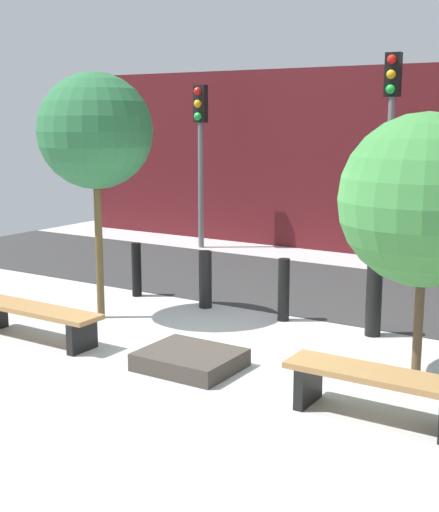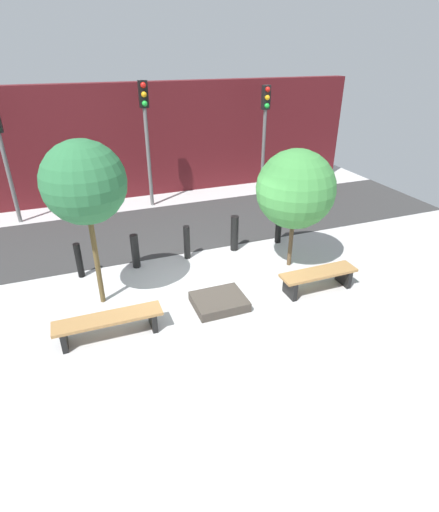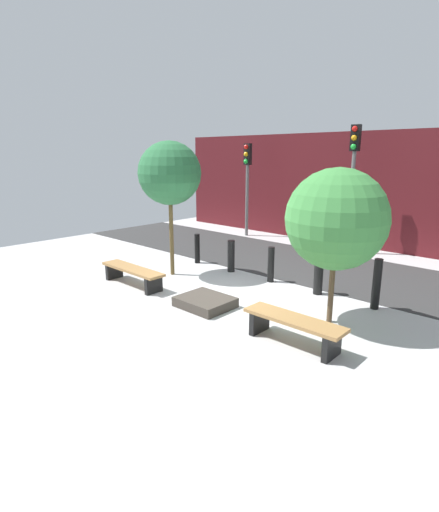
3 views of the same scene
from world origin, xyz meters
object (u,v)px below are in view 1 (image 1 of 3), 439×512
(tree_behind_right_bench, at_px, (425,200))
(traffic_light_mid_west, at_px, (391,123))
(bench_right, at_px, (376,385))
(traffic_light_west, at_px, (200,136))
(bench_left, at_px, (35,316))
(tree_behind_left_bench, at_px, (95,132))
(bollard_far_left, at_px, (137,270))
(planter_bed, at_px, (190,360))
(bollard_right, at_px, (374,300))
(bollard_left, at_px, (205,279))
(bollard_center, at_px, (284,290))

(tree_behind_right_bench, bearing_deg, traffic_light_mid_west, 112.79)
(traffic_light_mid_west, bearing_deg, bench_right, -71.17)
(bench_right, distance_m, traffic_light_west, 9.51)
(tree_behind_right_bench, height_order, traffic_light_mid_west, traffic_light_mid_west)
(bench_left, height_order, tree_behind_right_bench, tree_behind_right_bench)
(tree_behind_left_bench, relative_size, bollard_far_left, 3.98)
(planter_bed, height_order, tree_behind_right_bench, tree_behind_right_bench)
(tree_behind_right_bench, xyz_separation_m, traffic_light_west, (-6.45, 5.41, 0.45))
(tree_behind_right_bench, relative_size, traffic_light_mid_west, 0.73)
(bollard_right, distance_m, traffic_light_mid_west, 4.90)
(traffic_light_west, height_order, traffic_light_mid_west, traffic_light_mid_west)
(tree_behind_left_bench, relative_size, tree_behind_right_bench, 1.19)
(bench_left, height_order, bollard_right, bollard_right)
(bollard_left, xyz_separation_m, traffic_light_west, (-2.87, 4.16, 1.98))
(bollard_far_left, height_order, bollard_left, bollard_left)
(bollard_left, bearing_deg, bollard_center, 0.00)
(bench_right, xyz_separation_m, traffic_light_mid_west, (-2.27, 6.67, 2.38))
(tree_behind_left_bench, relative_size, bollard_center, 3.86)
(bollard_far_left, bearing_deg, traffic_light_mid_west, 57.70)
(traffic_light_west, bearing_deg, bollard_left, -55.42)
(bollard_left, xyz_separation_m, bollard_center, (1.31, 0.00, 0.01))
(bench_right, height_order, tree_behind_right_bench, tree_behind_right_bench)
(planter_bed, relative_size, bollard_left, 1.25)
(bollard_left, bearing_deg, bench_right, -34.95)
(bollard_far_left, bearing_deg, tree_behind_left_bench, -74.20)
(bench_right, bearing_deg, tree_behind_right_bench, 89.69)
(bollard_center, bearing_deg, bench_left, -132.20)
(bollard_right, bearing_deg, bollard_far_left, 180.00)
(bench_left, height_order, bollard_far_left, bollard_far_left)
(tree_behind_left_bench, distance_m, bollard_left, 2.70)
(bollard_far_left, distance_m, bollard_left, 1.31)
(bollard_left, xyz_separation_m, traffic_light_mid_west, (1.31, 4.16, 2.29))
(traffic_light_mid_west, bearing_deg, bench_left, -108.83)
(bollard_far_left, height_order, bollard_right, bollard_right)
(planter_bed, bearing_deg, tree_behind_right_bench, 24.87)
(planter_bed, relative_size, traffic_light_mid_west, 0.27)
(tree_behind_right_bench, bearing_deg, bench_right, -90.00)
(tree_behind_right_bench, xyz_separation_m, bollard_far_left, (-4.90, 1.25, -1.53))
(bollard_right, height_order, traffic_light_mid_west, traffic_light_mid_west)
(planter_bed, height_order, bollard_center, bollard_center)
(bollard_far_left, bearing_deg, bench_right, -27.09)
(tree_behind_left_bench, height_order, bollard_far_left, tree_behind_left_bench)
(traffic_light_mid_west, bearing_deg, bollard_right, -72.46)
(planter_bed, xyz_separation_m, traffic_light_west, (-4.18, 6.46, 2.31))
(tree_behind_right_bench, relative_size, bollard_far_left, 3.35)
(tree_behind_right_bench, xyz_separation_m, traffic_light_mid_west, (-2.27, 5.41, 0.76))
(bench_left, distance_m, planter_bed, 2.29)
(bollard_center, xyz_separation_m, traffic_light_west, (-4.18, 4.16, 1.97))
(planter_bed, bearing_deg, bench_left, -174.97)
(tree_behind_left_bench, height_order, bollard_left, tree_behind_left_bench)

